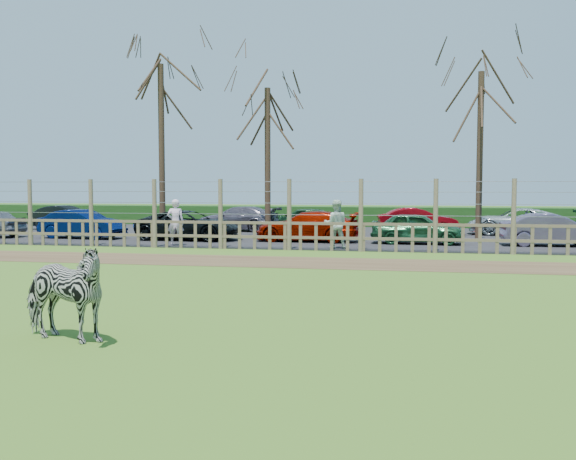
% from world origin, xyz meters
% --- Properties ---
extents(ground, '(120.00, 120.00, 0.00)m').
position_xyz_m(ground, '(0.00, 0.00, 0.00)').
color(ground, olive).
rests_on(ground, ground).
extents(dirt_strip, '(34.00, 2.80, 0.01)m').
position_xyz_m(dirt_strip, '(0.00, 4.50, 0.01)').
color(dirt_strip, brown).
rests_on(dirt_strip, ground).
extents(asphalt, '(44.00, 13.00, 0.04)m').
position_xyz_m(asphalt, '(0.00, 14.50, 0.02)').
color(asphalt, '#232326').
rests_on(asphalt, ground).
extents(hedge, '(46.00, 2.00, 1.10)m').
position_xyz_m(hedge, '(0.00, 21.50, 0.55)').
color(hedge, '#1E4716').
rests_on(hedge, ground).
extents(fence, '(30.16, 0.16, 2.50)m').
position_xyz_m(fence, '(0.00, 8.00, 0.80)').
color(fence, brown).
rests_on(fence, ground).
extents(tree_left, '(4.80, 4.80, 7.88)m').
position_xyz_m(tree_left, '(-6.50, 12.50, 5.62)').
color(tree_left, '#3D2B1E').
rests_on(tree_left, ground).
extents(tree_mid, '(4.80, 4.80, 6.83)m').
position_xyz_m(tree_mid, '(-2.00, 13.50, 4.87)').
color(tree_mid, '#3D2B1E').
rests_on(tree_mid, ground).
extents(tree_right, '(4.80, 4.80, 7.35)m').
position_xyz_m(tree_right, '(7.00, 14.00, 5.24)').
color(tree_right, '#3D2B1E').
rests_on(tree_right, ground).
extents(zebra, '(1.83, 1.17, 1.43)m').
position_xyz_m(zebra, '(-0.81, -5.59, 0.72)').
color(zebra, gray).
rests_on(zebra, ground).
extents(visitor_a, '(0.70, 0.54, 1.72)m').
position_xyz_m(visitor_a, '(-4.41, 8.56, 0.90)').
color(visitor_a, silver).
rests_on(visitor_a, asphalt).
extents(visitor_b, '(0.89, 0.71, 1.72)m').
position_xyz_m(visitor_b, '(1.57, 8.56, 0.90)').
color(visitor_b, silver).
rests_on(visitor_b, asphalt).
extents(car_1, '(3.77, 1.70, 1.20)m').
position_xyz_m(car_1, '(-9.44, 10.88, 0.64)').
color(car_1, '#04154B').
rests_on(car_1, asphalt).
extents(car_2, '(4.43, 2.25, 1.20)m').
position_xyz_m(car_2, '(-4.74, 10.97, 0.64)').
color(car_2, black).
rests_on(car_2, asphalt).
extents(car_3, '(4.22, 1.90, 1.20)m').
position_xyz_m(car_3, '(0.14, 11.17, 0.64)').
color(car_3, '#961000').
rests_on(car_3, asphalt).
extents(car_4, '(3.58, 1.58, 1.20)m').
position_xyz_m(car_4, '(4.45, 10.93, 0.64)').
color(car_4, '#1F542F').
rests_on(car_4, asphalt).
extents(car_5, '(3.68, 1.37, 1.20)m').
position_xyz_m(car_5, '(9.32, 10.96, 0.64)').
color(car_5, '#5C516D').
rests_on(car_5, asphalt).
extents(car_7, '(3.70, 1.45, 1.20)m').
position_xyz_m(car_7, '(-13.05, 15.91, 0.64)').
color(car_7, black).
rests_on(car_7, asphalt).
extents(car_9, '(4.31, 2.19, 1.20)m').
position_xyz_m(car_9, '(-4.15, 16.33, 0.64)').
color(car_9, slate).
rests_on(car_9, asphalt).
extents(car_10, '(3.65, 1.78, 1.20)m').
position_xyz_m(car_10, '(-0.20, 15.86, 0.64)').
color(car_10, '#1E4827').
rests_on(car_10, asphalt).
extents(car_11, '(3.78, 1.75, 1.20)m').
position_xyz_m(car_11, '(4.50, 15.91, 0.64)').
color(car_11, maroon).
rests_on(car_11, asphalt).
extents(car_12, '(4.42, 2.23, 1.20)m').
position_xyz_m(car_12, '(8.90, 16.28, 0.64)').
color(car_12, '#B0BABE').
rests_on(car_12, asphalt).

